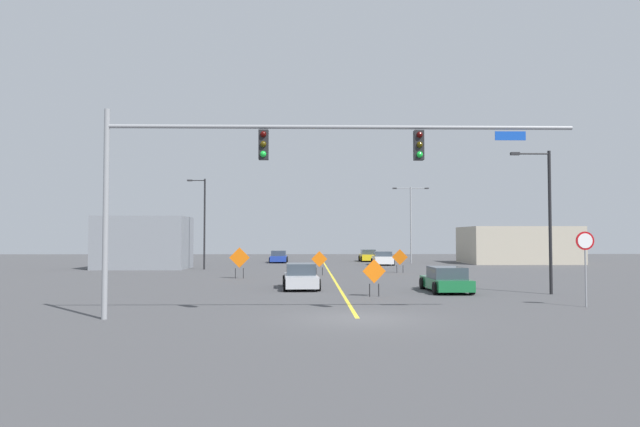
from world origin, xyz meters
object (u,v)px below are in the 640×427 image
Objects in this scene: traffic_signal_assembly at (269,160)px; car_blue_mid at (279,257)px; car_yellow_approaching at (368,256)px; construction_sign_left_lane at (319,260)px; car_green_passing at (446,280)px; street_lamp_near_right at (203,220)px; construction_sign_median_far at (374,273)px; car_white_distant at (383,259)px; construction_sign_left_shoulder at (400,258)px; car_silver_far at (301,277)px; construction_sign_right_shoulder at (239,259)px; street_lamp_far_left at (411,218)px; stop_sign at (585,254)px; street_lamp_mid_left at (547,214)px.

car_blue_mid is at bearing 92.46° from traffic_signal_assembly.
car_blue_mid is (-10.36, -2.87, -0.01)m from car_yellow_approaching.
construction_sign_left_lane is 0.40× the size of car_green_passing.
street_lamp_near_right is 26.82m from construction_sign_median_far.
traffic_signal_assembly is 9.27× the size of construction_sign_median_far.
car_blue_mid is (-10.95, 5.91, -0.02)m from car_white_distant.
construction_sign_median_far is 40.40m from car_yellow_approaching.
car_green_passing is at bearing -64.23° from construction_sign_left_lane.
construction_sign_left_shoulder is 15.94m from car_silver_far.
construction_sign_right_shoulder is at bearing 99.63° from traffic_signal_assembly.
street_lamp_far_left is at bearing 73.52° from traffic_signal_assembly.
traffic_signal_assembly reaches higher than car_blue_mid.
traffic_signal_assembly is at bearing -121.37° from construction_sign_median_far.
stop_sign is 8.03m from car_green_passing.
car_blue_mid is at bearing 151.64° from car_white_distant.
car_silver_far is (8.89, -19.10, -3.77)m from street_lamp_near_right.
street_lamp_near_right is at bearing 104.30° from traffic_signal_assembly.
construction_sign_median_far is 0.44× the size of car_white_distant.
car_yellow_approaching is (3.87, 40.21, -0.46)m from construction_sign_median_far.
traffic_signal_assembly is 9.84m from construction_sign_median_far.
street_lamp_far_left reaches higher than construction_sign_median_far.
street_lamp_far_left reaches higher than car_silver_far.
stop_sign reaches higher than car_green_passing.
construction_sign_right_shoulder is 1.18× the size of construction_sign_left_lane.
construction_sign_left_lane is (2.23, 23.07, -4.44)m from traffic_signal_assembly.
street_lamp_far_left is 1.82× the size of car_silver_far.
stop_sign is at bearing -84.47° from car_yellow_approaching.
car_silver_far is at bearing 85.28° from traffic_signal_assembly.
car_blue_mid is at bearing 112.79° from street_lamp_mid_left.
car_silver_far is at bearing 164.93° from car_green_passing.
traffic_signal_assembly is 3.70× the size of car_green_passing.
construction_sign_left_shoulder is 13.52m from construction_sign_right_shoulder.
street_lamp_mid_left is at bearing -15.70° from car_silver_far.
construction_sign_left_lane reaches higher than car_yellow_approaching.
construction_sign_median_far is (-8.18, 4.34, -1.04)m from stop_sign.
construction_sign_right_shoulder is (-7.92, 12.27, 0.23)m from construction_sign_median_far.
street_lamp_far_left is 4.67× the size of construction_sign_median_far.
stop_sign is 0.71× the size of car_yellow_approaching.
traffic_signal_assembly is 13.99m from car_green_passing.
car_green_passing is at bearing 121.72° from stop_sign.
construction_sign_left_shoulder reaches higher than car_yellow_approaching.
car_white_distant is 0.94× the size of car_yellow_approaching.
construction_sign_right_shoulder is 25.12m from car_blue_mid.
construction_sign_right_shoulder is (-3.35, 19.76, -4.21)m from traffic_signal_assembly.
construction_sign_right_shoulder is at bearing -124.84° from street_lamp_far_left.
street_lamp_near_right reaches higher than car_white_distant.
car_white_distant is 8.80m from car_yellow_approaching.
construction_sign_left_shoulder is (4.16, 18.34, 0.05)m from construction_sign_median_far.
car_green_passing is at bearing -73.24° from car_blue_mid.
car_yellow_approaching is at bearing 95.53° from stop_sign.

